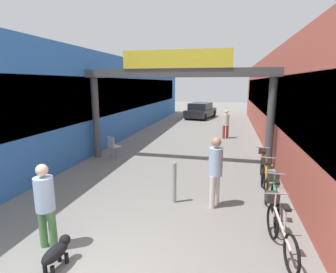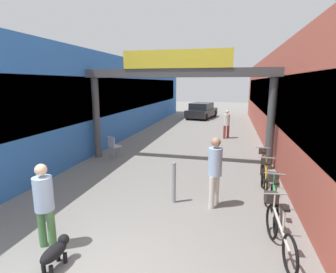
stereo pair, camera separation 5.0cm
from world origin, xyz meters
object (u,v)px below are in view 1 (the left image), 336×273
pedestrian_carrying_crate (226,122)px  bicycle_silver_nearest (279,228)px  dog_on_leash (57,251)px  bollard_post_metal (174,182)px  pedestrian_with_dog (45,201)px  bicycle_red_farthest (262,166)px  pedestrian_companion (215,167)px  parked_car_black (201,111)px  bicycle_green_second (274,200)px  cafe_chair_aluminium_nearer (113,145)px  bicycle_orange_third (266,179)px

pedestrian_carrying_crate → bicycle_silver_nearest: pedestrian_carrying_crate is taller
dog_on_leash → bicycle_silver_nearest: 3.91m
bollard_post_metal → pedestrian_with_dog: bearing=-128.2°
pedestrian_carrying_crate → bicycle_red_farthest: (1.25, -6.17, -0.45)m
pedestrian_companion → parked_car_black: size_ratio=0.41×
bicycle_red_farthest → pedestrian_companion: bearing=-120.8°
bicycle_silver_nearest → bicycle_red_farthest: size_ratio=1.00×
bicycle_green_second → parked_car_black: size_ratio=0.40×
pedestrian_companion → bicycle_green_second: size_ratio=1.04×
pedestrian_with_dog → bicycle_silver_nearest: (4.16, 0.92, -0.49)m
pedestrian_with_dog → bicycle_red_farthest: pedestrian_with_dog is taller
dog_on_leash → bicycle_red_farthest: size_ratio=0.38×
cafe_chair_aluminium_nearer → bicycle_silver_nearest: bearing=-41.6°
bicycle_red_farthest → pedestrian_carrying_crate: bearing=101.4°
bicycle_silver_nearest → parked_car_black: bearing=100.7°
pedestrian_carrying_crate → parked_car_black: size_ratio=0.37×
bicycle_green_second → parked_car_black: bearing=101.7°
pedestrian_companion → dog_on_leash: pedestrian_companion is taller
dog_on_leash → bicycle_green_second: (3.76, 2.55, 0.15)m
pedestrian_companion → cafe_chair_aluminium_nearer: 5.53m
parked_car_black → pedestrian_companion: bearing=-82.6°
bicycle_silver_nearest → pedestrian_companion: bearing=130.0°
pedestrian_carrying_crate → bollard_post_metal: (-1.13, -8.48, -0.33)m
dog_on_leash → bollard_post_metal: bollard_post_metal is taller
pedestrian_companion → bicycle_red_farthest: 2.73m
dog_on_leash → cafe_chair_aluminium_nearer: 6.55m
bicycle_silver_nearest → bicycle_orange_third: same height
bicycle_green_second → bollard_post_metal: size_ratio=1.55×
dog_on_leash → parked_car_black: 19.52m
dog_on_leash → bicycle_green_second: 4.55m
pedestrian_companion → bicycle_red_farthest: pedestrian_companion is taller
bicycle_red_farthest → cafe_chair_aluminium_nearer: bearing=168.6°
bollard_post_metal → parked_car_black: 16.73m
pedestrian_companion → bicycle_orange_third: bearing=39.1°
bicycle_green_second → bicycle_orange_third: size_ratio=1.00×
bicycle_silver_nearest → bicycle_orange_third: (0.08, 2.58, 0.00)m
cafe_chair_aluminium_nearer → bicycle_orange_third: bearing=-22.6°
pedestrian_carrying_crate → bicycle_green_second: pedestrian_carrying_crate is taller
cafe_chair_aluminium_nearer → parked_car_black: size_ratio=0.21×
bicycle_orange_third → bicycle_red_farthest: size_ratio=1.00×
bicycle_silver_nearest → pedestrian_carrying_crate: bearing=96.5°
bicycle_silver_nearest → bicycle_red_farthest: (0.11, 3.78, 0.00)m
pedestrian_companion → bollard_post_metal: 1.11m
bicycle_green_second → bollard_post_metal: (-2.36, 0.27, 0.12)m
pedestrian_with_dog → pedestrian_carrying_crate: size_ratio=1.04×
bicycle_red_farthest → cafe_chair_aluminium_nearer: 5.78m
pedestrian_with_dog → bicycle_red_farthest: 6.37m
pedestrian_with_dog → bicycle_orange_third: bearing=39.6°
bicycle_green_second → bollard_post_metal: bearing=173.4°
pedestrian_companion → dog_on_leash: bearing=-130.4°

